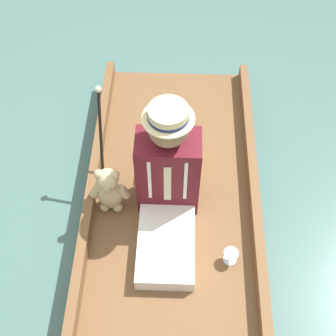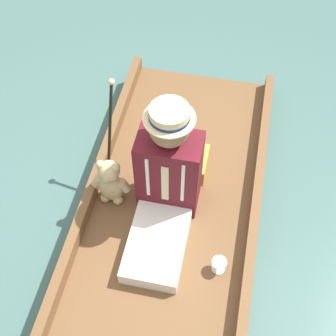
# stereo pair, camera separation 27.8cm
# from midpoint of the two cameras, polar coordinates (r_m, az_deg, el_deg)

# --- Properties ---
(ground_plane) EXTENTS (16.00, 16.00, 0.00)m
(ground_plane) POSITION_cam_midpoint_polar(r_m,az_deg,el_deg) (3.16, -2.09, -7.70)
(ground_plane) COLOR #476B66
(punt_boat) EXTENTS (1.13, 2.75, 0.25)m
(punt_boat) POSITION_cam_midpoint_polar(r_m,az_deg,el_deg) (3.09, -2.13, -7.01)
(punt_boat) COLOR brown
(punt_boat) RESTS_ON ground_plane
(seat_cushion) EXTENTS (0.37, 0.26, 0.13)m
(seat_cushion) POSITION_cam_midpoint_polar(r_m,az_deg,el_deg) (3.23, -1.93, 0.89)
(seat_cushion) COLOR #B7933D
(seat_cushion) RESTS_ON punt_boat
(seated_person) EXTENTS (0.38, 0.79, 0.86)m
(seated_person) POSITION_cam_midpoint_polar(r_m,az_deg,el_deg) (2.80, -2.87, -1.73)
(seated_person) COLOR white
(seated_person) RESTS_ON punt_boat
(teddy_bear) EXTENTS (0.27, 0.16, 0.38)m
(teddy_bear) POSITION_cam_midpoint_polar(r_m,az_deg,el_deg) (2.98, -9.81, -2.90)
(teddy_bear) COLOR tan
(teddy_bear) RESTS_ON punt_boat
(wine_glass) EXTENTS (0.09, 0.09, 0.09)m
(wine_glass) POSITION_cam_midpoint_polar(r_m,az_deg,el_deg) (2.86, 4.88, -10.73)
(wine_glass) COLOR silver
(wine_glass) RESTS_ON punt_boat
(walking_cane) EXTENTS (0.04, 0.35, 0.66)m
(walking_cane) POSITION_cam_midpoint_polar(r_m,az_deg,el_deg) (3.01, -10.86, 4.31)
(walking_cane) COLOR black
(walking_cane) RESTS_ON punt_boat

